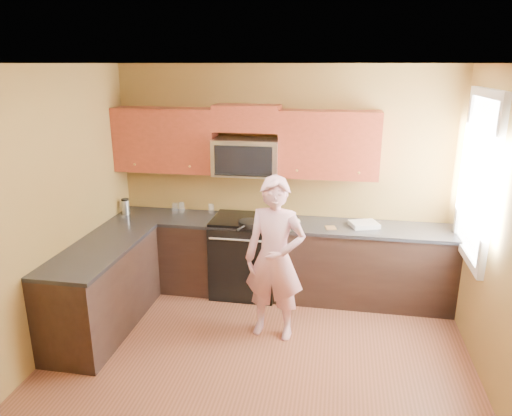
% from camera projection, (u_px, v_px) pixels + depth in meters
% --- Properties ---
extents(floor, '(4.00, 4.00, 0.00)m').
position_uv_depth(floor, '(252.00, 380.00, 4.21)').
color(floor, brown).
rests_on(floor, ground).
extents(ceiling, '(4.00, 4.00, 0.00)m').
position_uv_depth(ceiling, '(252.00, 63.00, 3.42)').
color(ceiling, white).
rests_on(ceiling, ground).
extents(wall_back, '(4.00, 0.00, 4.00)m').
position_uv_depth(wall_back, '(283.00, 180.00, 5.70)').
color(wall_back, olive).
rests_on(wall_back, ground).
extents(wall_front, '(4.00, 0.00, 4.00)m').
position_uv_depth(wall_front, '(162.00, 409.00, 1.93)').
color(wall_front, olive).
rests_on(wall_front, ground).
extents(wall_left, '(0.00, 4.00, 4.00)m').
position_uv_depth(wall_left, '(28.00, 224.00, 4.15)').
color(wall_left, olive).
rests_on(wall_left, ground).
extents(cabinet_back_run, '(4.00, 0.60, 0.88)m').
position_uv_depth(cabinet_back_run, '(278.00, 260.00, 5.68)').
color(cabinet_back_run, black).
rests_on(cabinet_back_run, floor).
extents(cabinet_left_run, '(0.60, 1.60, 0.88)m').
position_uv_depth(cabinet_left_run, '(103.00, 290.00, 4.93)').
color(cabinet_left_run, black).
rests_on(cabinet_left_run, floor).
extents(countertop_back, '(4.00, 0.62, 0.04)m').
position_uv_depth(countertop_back, '(279.00, 224.00, 5.54)').
color(countertop_back, black).
rests_on(countertop_back, cabinet_back_run).
extents(countertop_left, '(0.62, 1.60, 0.04)m').
position_uv_depth(countertop_left, '(99.00, 249.00, 4.79)').
color(countertop_left, black).
rests_on(countertop_left, cabinet_left_run).
extents(stove, '(0.76, 0.65, 0.95)m').
position_uv_depth(stove, '(245.00, 255.00, 5.71)').
color(stove, black).
rests_on(stove, floor).
extents(microwave, '(0.76, 0.40, 0.42)m').
position_uv_depth(microwave, '(247.00, 174.00, 5.54)').
color(microwave, silver).
rests_on(microwave, wall_back).
extents(upper_cab_left, '(1.22, 0.33, 0.75)m').
position_uv_depth(upper_cab_left, '(167.00, 171.00, 5.74)').
color(upper_cab_left, maroon).
rests_on(upper_cab_left, wall_back).
extents(upper_cab_right, '(1.12, 0.33, 0.75)m').
position_uv_depth(upper_cab_right, '(328.00, 177.00, 5.42)').
color(upper_cab_right, maroon).
rests_on(upper_cab_right, wall_back).
extents(upper_cab_over_mw, '(0.76, 0.33, 0.30)m').
position_uv_depth(upper_cab_over_mw, '(247.00, 118.00, 5.39)').
color(upper_cab_over_mw, maroon).
rests_on(upper_cab_over_mw, wall_back).
extents(window, '(0.06, 1.06, 1.66)m').
position_uv_depth(window, '(478.00, 178.00, 4.52)').
color(window, white).
rests_on(window, wall_right).
extents(woman, '(0.66, 0.47, 1.67)m').
position_uv_depth(woman, '(275.00, 259.00, 4.70)').
color(woman, pink).
rests_on(woman, floor).
extents(frying_pan, '(0.40, 0.51, 0.06)m').
position_uv_depth(frying_pan, '(250.00, 226.00, 5.32)').
color(frying_pan, black).
rests_on(frying_pan, stove).
extents(butter_tub, '(0.15, 0.15, 0.10)m').
position_uv_depth(butter_tub, '(268.00, 227.00, 5.38)').
color(butter_tub, yellow).
rests_on(butter_tub, countertop_back).
extents(toast_slice, '(0.13, 0.13, 0.01)m').
position_uv_depth(toast_slice, '(331.00, 228.00, 5.32)').
color(toast_slice, '#B27F47').
rests_on(toast_slice, countertop_back).
extents(napkin_a, '(0.14, 0.15, 0.06)m').
position_uv_depth(napkin_a, '(283.00, 227.00, 5.28)').
color(napkin_a, silver).
rests_on(napkin_a, countertop_back).
extents(napkin_b, '(0.12, 0.13, 0.07)m').
position_uv_depth(napkin_b, '(295.00, 221.00, 5.45)').
color(napkin_b, silver).
rests_on(napkin_b, countertop_back).
extents(dish_towel, '(0.36, 0.33, 0.05)m').
position_uv_depth(dish_towel, '(364.00, 224.00, 5.38)').
color(dish_towel, white).
rests_on(dish_towel, countertop_back).
extents(travel_mug, '(0.11, 0.11, 0.20)m').
position_uv_depth(travel_mug, '(126.00, 214.00, 5.83)').
color(travel_mug, silver).
rests_on(travel_mug, countertop_back).
extents(glass_a, '(0.08, 0.08, 0.12)m').
position_uv_depth(glass_a, '(175.00, 208.00, 5.86)').
color(glass_a, silver).
rests_on(glass_a, countertop_back).
extents(glass_b, '(0.08, 0.08, 0.12)m').
position_uv_depth(glass_b, '(182.00, 207.00, 5.89)').
color(glass_b, silver).
rests_on(glass_b, countertop_back).
extents(glass_c, '(0.08, 0.08, 0.12)m').
position_uv_depth(glass_c, '(211.00, 209.00, 5.83)').
color(glass_c, silver).
rests_on(glass_c, countertop_back).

